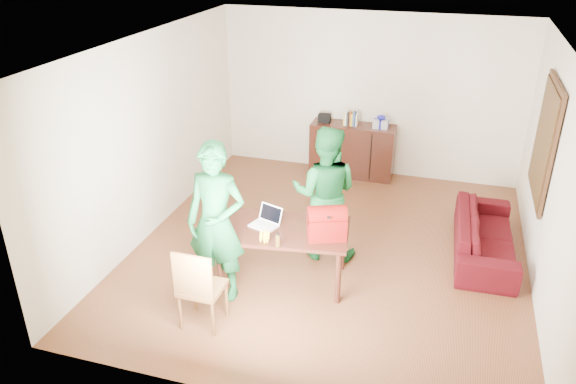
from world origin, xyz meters
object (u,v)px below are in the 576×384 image
(person_far, at_px, (325,193))
(sofa, at_px, (485,235))
(chair, at_px, (203,302))
(person_near, at_px, (216,223))
(table, at_px, (283,235))
(laptop, at_px, (263,223))
(bottle, at_px, (278,240))
(red_bag, at_px, (327,226))

(person_far, bearing_deg, sofa, -168.06)
(person_far, bearing_deg, chair, 58.13)
(person_far, height_order, sofa, person_far)
(person_near, relative_size, person_far, 1.07)
(table, bearing_deg, sofa, 21.75)
(person_near, height_order, person_far, person_near)
(chair, bearing_deg, sofa, 39.53)
(person_near, distance_m, laptop, 0.63)
(chair, height_order, person_far, person_far)
(chair, distance_m, laptop, 1.17)
(table, bearing_deg, bottle, -88.62)
(person_near, relative_size, laptop, 5.17)
(person_near, height_order, red_bag, person_near)
(table, xyz_separation_m, bottle, (0.06, -0.40, 0.17))
(person_far, xyz_separation_m, sofa, (2.01, 0.60, -0.61))
(red_bag, bearing_deg, sofa, 16.51)
(bottle, bearing_deg, person_near, -173.37)
(chair, height_order, sofa, chair)
(chair, xyz_separation_m, laptop, (0.35, 1.01, 0.48))
(sofa, bearing_deg, red_bag, 126.13)
(red_bag, relative_size, sofa, 0.23)
(table, bearing_deg, person_far, 58.22)
(table, height_order, bottle, bottle)
(bottle, bearing_deg, chair, -135.49)
(laptop, bearing_deg, table, 24.89)
(chair, xyz_separation_m, red_bag, (1.12, 0.97, 0.59))
(person_far, relative_size, laptop, 4.82)
(person_near, distance_m, person_far, 1.54)
(chair, xyz_separation_m, sofa, (2.92, 2.36, -0.01))
(chair, xyz_separation_m, bottle, (0.65, 0.64, 0.52))
(red_bag, bearing_deg, person_near, 178.28)
(chair, height_order, person_near, person_near)
(sofa, bearing_deg, bottle, 125.61)
(person_far, distance_m, red_bag, 0.82)
(chair, bearing_deg, person_far, 63.34)
(bottle, relative_size, red_bag, 0.38)
(person_near, bearing_deg, laptop, 48.84)
(chair, bearing_deg, laptop, 71.44)
(person_far, height_order, bottle, person_far)
(person_far, height_order, red_bag, person_far)
(person_far, relative_size, sofa, 0.94)
(table, bearing_deg, person_near, -150.65)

